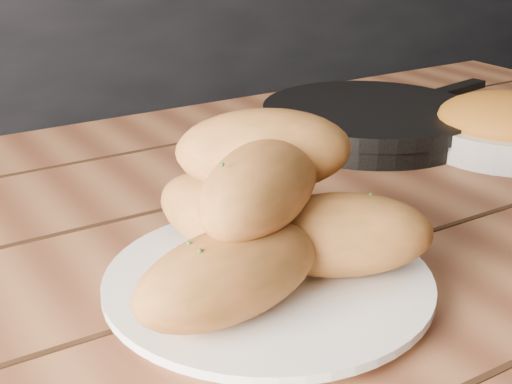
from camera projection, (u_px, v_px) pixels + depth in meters
name	position (u px, v px, depth m)	size (l,w,h in m)	color
counter	(161.00, 125.00, 2.12)	(2.80, 0.60, 0.90)	black
table	(305.00, 289.00, 0.82)	(1.56, 0.95, 0.75)	brown
plate	(268.00, 284.00, 0.63)	(0.29, 0.29, 0.02)	white
bread_rolls	(265.00, 212.00, 0.60)	(0.30, 0.25, 0.14)	#BD6834
skillet	(369.00, 120.00, 1.04)	(0.44, 0.31, 0.05)	black
bowl	(505.00, 127.00, 0.98)	(0.22, 0.22, 0.08)	white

